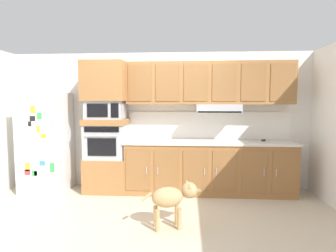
# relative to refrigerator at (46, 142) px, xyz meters

# --- Properties ---
(ground_plane) EXTENTS (9.60, 9.60, 0.00)m
(ground_plane) POSITION_rel_refrigerator_xyz_m (2.01, -0.68, -0.88)
(ground_plane) COLOR beige
(back_kitchen_wall) EXTENTS (6.20, 0.12, 2.50)m
(back_kitchen_wall) POSITION_rel_refrigerator_xyz_m (2.01, 0.43, 0.37)
(back_kitchen_wall) COLOR silver
(back_kitchen_wall) RESTS_ON ground
(refrigerator) EXTENTS (0.76, 0.73, 1.76)m
(refrigerator) POSITION_rel_refrigerator_xyz_m (0.00, 0.00, 0.00)
(refrigerator) COLOR white
(refrigerator) RESTS_ON ground
(oven_base_cabinet) EXTENTS (0.74, 0.62, 0.60)m
(oven_base_cabinet) POSITION_rel_refrigerator_xyz_m (1.09, 0.07, -0.58)
(oven_base_cabinet) COLOR #996638
(oven_base_cabinet) RESTS_ON ground
(built_in_oven) EXTENTS (0.70, 0.62, 0.60)m
(built_in_oven) POSITION_rel_refrigerator_xyz_m (1.09, 0.07, 0.02)
(built_in_oven) COLOR #A8AAAF
(built_in_oven) RESTS_ON oven_base_cabinet
(appliance_mid_shelf) EXTENTS (0.74, 0.62, 0.10)m
(appliance_mid_shelf) POSITION_rel_refrigerator_xyz_m (1.09, 0.07, 0.37)
(appliance_mid_shelf) COLOR #996638
(appliance_mid_shelf) RESTS_ON built_in_oven
(microwave) EXTENTS (0.64, 0.54, 0.32)m
(microwave) POSITION_rel_refrigerator_xyz_m (1.09, 0.07, 0.58)
(microwave) COLOR #A8AAAF
(microwave) RESTS_ON appliance_mid_shelf
(appliance_upper_cabinet) EXTENTS (0.74, 0.62, 0.68)m
(appliance_upper_cabinet) POSITION_rel_refrigerator_xyz_m (1.09, 0.07, 1.08)
(appliance_upper_cabinet) COLOR #996638
(appliance_upper_cabinet) RESTS_ON microwave
(lower_cabinet_run) EXTENTS (2.90, 0.63, 0.88)m
(lower_cabinet_run) POSITION_rel_refrigerator_xyz_m (2.91, 0.07, -0.44)
(lower_cabinet_run) COLOR #996638
(lower_cabinet_run) RESTS_ON ground
(countertop_slab) EXTENTS (2.94, 0.64, 0.04)m
(countertop_slab) POSITION_rel_refrigerator_xyz_m (2.91, 0.07, 0.02)
(countertop_slab) COLOR beige
(countertop_slab) RESTS_ON lower_cabinet_run
(backsplash_panel) EXTENTS (2.94, 0.02, 0.50)m
(backsplash_panel) POSITION_rel_refrigerator_xyz_m (2.91, 0.36, 0.29)
(backsplash_panel) COLOR white
(backsplash_panel) RESTS_ON countertop_slab
(upper_cabinet_with_hood) EXTENTS (2.90, 0.48, 0.88)m
(upper_cabinet_with_hood) POSITION_rel_refrigerator_xyz_m (2.92, 0.19, 1.02)
(upper_cabinet_with_hood) COLOR #996638
(upper_cabinet_with_hood) RESTS_ON backsplash_panel
(screwdriver) EXTENTS (0.17, 0.17, 0.03)m
(screwdriver) POSITION_rel_refrigerator_xyz_m (3.87, 0.14, 0.05)
(screwdriver) COLOR black
(screwdriver) RESTS_ON countertop_slab
(dog) EXTENTS (0.77, 0.36, 0.60)m
(dog) POSITION_rel_refrigerator_xyz_m (2.35, -1.36, -0.48)
(dog) COLOR tan
(dog) RESTS_ON ground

